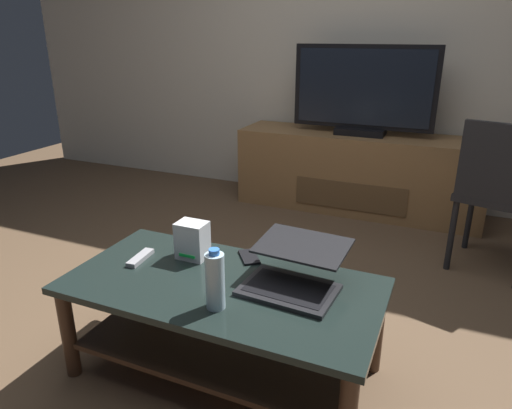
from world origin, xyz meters
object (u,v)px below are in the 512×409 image
dining_chair (500,190)px  water_bottle_near (215,281)px  laptop (294,272)px  cell_phone (249,257)px  tv_remote (140,258)px  media_cabinet (358,172)px  router_box (192,240)px  coffee_table (223,311)px  television (363,92)px

dining_chair → water_bottle_near: dining_chair is taller
laptop → cell_phone: 0.30m
laptop → tv_remote: bearing=-175.1°
media_cabinet → router_box: size_ratio=11.51×
laptop → router_box: bearing=173.5°
coffee_table → tv_remote: size_ratio=7.81×
coffee_table → router_box: bearing=145.9°
laptop → router_box: size_ratio=2.43×
tv_remote → laptop: bearing=0.1°
router_box → water_bottle_near: size_ratio=0.71×
router_box → water_bottle_near: water_bottle_near is taller
router_box → water_bottle_near: 0.42m
tv_remote → router_box: bearing=25.2°
water_bottle_near → television: bearing=89.2°
router_box → water_bottle_near: bearing=-48.0°
coffee_table → television: 2.24m
coffee_table → television: bearing=87.6°
television → cell_phone: television is taller
coffee_table → tv_remote: 0.44m
dining_chair → laptop: 1.53m
television → tv_remote: (-0.51, -2.11, -0.50)m
laptop → router_box: 0.49m
media_cabinet → laptop: bearing=-85.1°
media_cabinet → tv_remote: bearing=-103.4°
coffee_table → router_box: (-0.22, 0.15, 0.21)m
media_cabinet → coffee_table: bearing=-92.4°
router_box → tv_remote: (-0.20, -0.11, -0.07)m
laptop → tv_remote: laptop is taller
router_box → laptop: bearing=-6.5°
router_box → cell_phone: (0.23, 0.09, -0.08)m
media_cabinet → laptop: (0.18, -2.07, 0.18)m
router_box → dining_chair: bearing=45.0°
television → tv_remote: bearing=-103.6°
television → laptop: bearing=-85.1°
television → water_bottle_near: television is taller
coffee_table → dining_chair: 1.77m
laptop → water_bottle_near: water_bottle_near is taller
laptop → cell_phone: laptop is taller
cell_phone → tv_remote: bearing=168.4°
media_cabinet → dining_chair: size_ratio=2.07×
television → dining_chair: (0.95, -0.73, -0.41)m
coffee_table → water_bottle_near: size_ratio=5.41×
dining_chair → tv_remote: size_ratio=5.71×
dining_chair → laptop: bearing=-120.4°
water_bottle_near → router_box: bearing=132.0°
dining_chair → cell_phone: 1.56m
coffee_table → laptop: size_ratio=3.13×
dining_chair → tv_remote: dining_chair is taller
media_cabinet → dining_chair: 1.23m
coffee_table → dining_chair: (1.04, 1.41, 0.22)m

